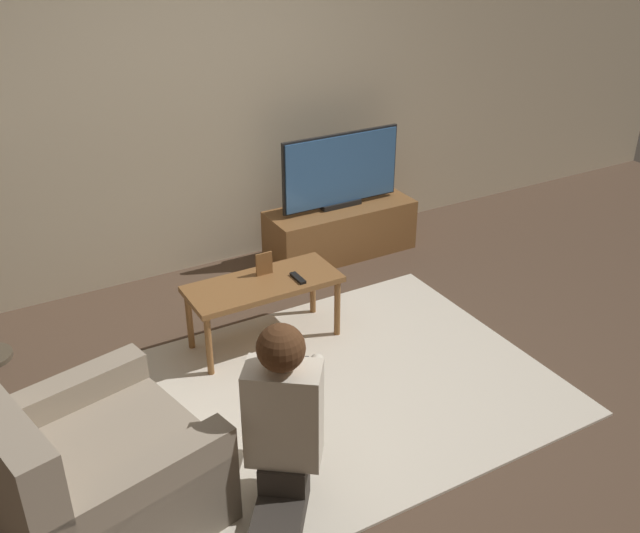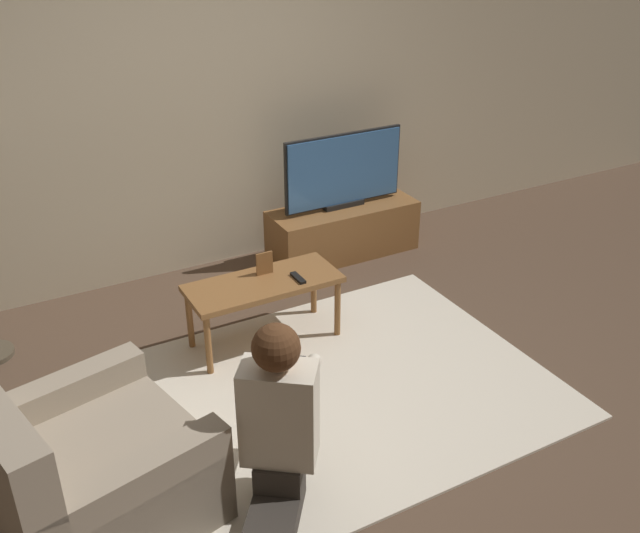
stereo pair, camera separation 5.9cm
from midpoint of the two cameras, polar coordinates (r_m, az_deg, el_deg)
ground_plane at (r=4.17m, az=0.51°, el=-10.34°), size 10.00×10.00×0.00m
wall_back at (r=5.22m, az=-10.10°, el=13.13°), size 10.00×0.06×2.60m
rug at (r=4.17m, az=0.51°, el=-10.25°), size 2.63×1.89×0.02m
tv_stand at (r=5.66m, az=2.15°, el=2.90°), size 1.18×0.43×0.41m
tv at (r=5.48m, az=2.22°, el=7.69°), size 0.99×0.08×0.59m
coffee_table at (r=4.44m, az=-4.15°, el=-1.78°), size 0.96×0.40×0.45m
armchair at (r=3.46m, az=-17.66°, el=-15.54°), size 1.07×1.07×0.84m
person_kneeling at (r=3.23m, az=-2.83°, el=-12.10°), size 0.70×0.82×0.97m
picture_frame at (r=4.46m, az=-4.09°, el=0.25°), size 0.11×0.01×0.15m
remote at (r=4.42m, az=-1.39°, el=-0.92°), size 0.04×0.15×0.02m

